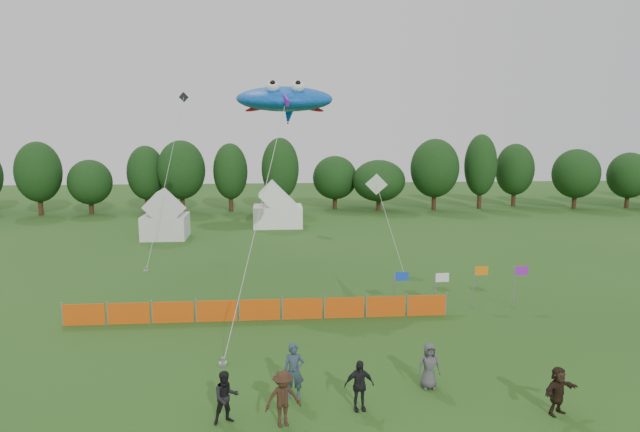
{
  "coord_description": "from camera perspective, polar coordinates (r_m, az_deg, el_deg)",
  "views": [
    {
      "loc": [
        -2.12,
        -17.99,
        8.77
      ],
      "look_at": [
        0.0,
        6.0,
        5.2
      ],
      "focal_mm": 32.0,
      "sensor_mm": 36.0,
      "label": 1
    }
  ],
  "objects": [
    {
      "name": "spectator_a",
      "position": [
        19.51,
        -2.62,
        -15.23
      ],
      "size": [
        0.72,
        0.51,
        1.88
      ],
      "primitive_type": "imported",
      "rotation": [
        0.0,
        0.0,
        -0.09
      ],
      "color": "#2C3C4A",
      "rests_on": "ground"
    },
    {
      "name": "spectator_b",
      "position": [
        18.3,
        -9.38,
        -17.46
      ],
      "size": [
        0.95,
        0.84,
        1.63
      ],
      "primitive_type": "imported",
      "rotation": [
        0.0,
        0.0,
        0.32
      ],
      "color": "black",
      "rests_on": "ground"
    },
    {
      "name": "small_kite_dark",
      "position": [
        42.31,
        -14.86,
        4.96
      ],
      "size": [
        1.81,
        10.35,
        11.85
      ],
      "color": "black",
      "rests_on": "ground"
    },
    {
      "name": "spectator_f",
      "position": [
        20.01,
        22.7,
        -15.82
      ],
      "size": [
        1.49,
        1.02,
        1.54
      ],
      "primitive_type": "imported",
      "rotation": [
        0.0,
        0.0,
        0.44
      ],
      "color": "black",
      "rests_on": "ground"
    },
    {
      "name": "spectator_d",
      "position": [
        18.85,
        3.93,
        -16.53
      ],
      "size": [
        1.0,
        0.49,
        1.64
      ],
      "primitive_type": "imported",
      "rotation": [
        0.0,
        0.0,
        0.09
      ],
      "color": "black",
      "rests_on": "ground"
    },
    {
      "name": "spectator_e",
      "position": [
        20.59,
        10.85,
        -14.5
      ],
      "size": [
        0.8,
        0.54,
        1.6
      ],
      "primitive_type": "imported",
      "rotation": [
        0.0,
        0.0,
        0.04
      ],
      "color": "#47464B",
      "rests_on": "ground"
    },
    {
      "name": "barrier_fence",
      "position": [
        27.2,
        -6.05,
        -9.32
      ],
      "size": [
        17.9,
        0.06,
        1.0
      ],
      "color": "#D44C0B",
      "rests_on": "ground"
    },
    {
      "name": "spectator_c",
      "position": [
        17.93,
        -3.72,
        -17.76
      ],
      "size": [
        1.24,
        0.89,
        1.72
      ],
      "primitive_type": "imported",
      "rotation": [
        0.0,
        0.0,
        0.25
      ],
      "color": "#352015",
      "rests_on": "ground"
    },
    {
      "name": "tent_right",
      "position": [
        53.06,
        -4.25,
        0.67
      ],
      "size": [
        4.55,
        3.64,
        3.21
      ],
      "color": "white",
      "rests_on": "ground"
    },
    {
      "name": "treeline",
      "position": [
        63.2,
        -1.65,
        4.27
      ],
      "size": [
        104.57,
        8.78,
        8.36
      ],
      "color": "#382314",
      "rests_on": "ground"
    },
    {
      "name": "small_kite_white",
      "position": [
        37.06,
        6.23,
        1.35
      ],
      "size": [
        2.0,
        4.23,
        6.06
      ],
      "color": "white",
      "rests_on": "ground"
    },
    {
      "name": "ground",
      "position": [
        20.13,
        1.57,
        -17.41
      ],
      "size": [
        160.0,
        160.0,
        0.0
      ],
      "primitive_type": "plane",
      "color": "#234C16",
      "rests_on": "ground"
    },
    {
      "name": "flag_row",
      "position": [
        29.43,
        13.75,
        -6.41
      ],
      "size": [
        6.73,
        0.4,
        2.13
      ],
      "color": "gray",
      "rests_on": "ground"
    },
    {
      "name": "stingray_kite",
      "position": [
        34.43,
        -3.51,
        11.53
      ],
      "size": [
        5.81,
        20.82,
        11.68
      ],
      "color": "blue",
      "rests_on": "ground"
    },
    {
      "name": "tent_left",
      "position": [
        48.91,
        -15.21,
        -0.27
      ],
      "size": [
        3.63,
        3.63,
        3.2
      ],
      "color": "silver",
      "rests_on": "ground"
    }
  ]
}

